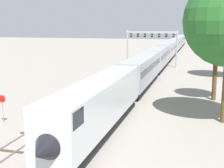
# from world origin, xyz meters

# --- Properties ---
(ground_plane) EXTENTS (400.00, 400.00, 0.00)m
(ground_plane) POSITION_xyz_m (0.00, 0.00, 0.00)
(ground_plane) COLOR gray
(track_main) EXTENTS (2.60, 200.00, 0.16)m
(track_main) POSITION_xyz_m (2.00, 60.00, 0.07)
(track_main) COLOR slate
(track_main) RESTS_ON ground
(track_near) EXTENTS (2.60, 160.00, 0.16)m
(track_near) POSITION_xyz_m (-3.50, 40.00, 0.07)
(track_near) COLOR slate
(track_near) RESTS_ON ground
(passenger_train) EXTENTS (3.04, 152.91, 4.80)m
(passenger_train) POSITION_xyz_m (2.00, 70.28, 2.61)
(passenger_train) COLOR silver
(passenger_train) RESTS_ON ground
(signal_gantry) EXTENTS (12.10, 0.49, 8.57)m
(signal_gantry) POSITION_xyz_m (-0.25, 51.34, 6.33)
(signal_gantry) COLOR #999BA0
(signal_gantry) RESTS_ON ground
(stop_sign) EXTENTS (0.76, 0.08, 2.88)m
(stop_sign) POSITION_xyz_m (-8.00, 4.10, 1.87)
(stop_sign) COLOR gray
(stop_sign) RESTS_ON ground
(trackside_tree_right) EXTENTS (5.36, 5.36, 10.38)m
(trackside_tree_right) POSITION_xyz_m (12.49, 20.04, 7.65)
(trackside_tree_right) COLOR brown
(trackside_tree_right) RESTS_ON ground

